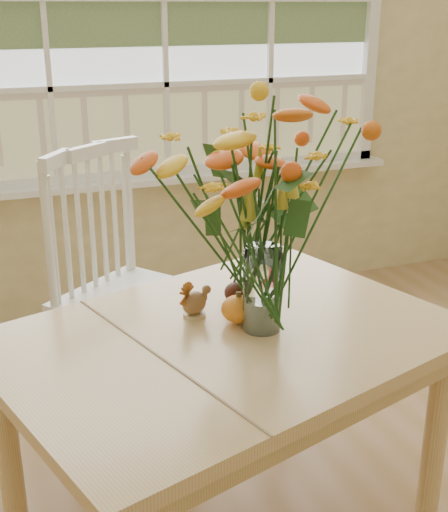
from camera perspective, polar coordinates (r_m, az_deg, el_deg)
name	(u,v)px	position (r m, az deg, el deg)	size (l,w,h in m)	color
wall_back	(163,41)	(3.43, -5.14, 17.45)	(4.00, 0.02, 2.70)	#C6B97E
window	(164,0)	(3.39, -5.05, 20.49)	(2.42, 0.12, 1.74)	silver
dining_table	(227,362)	(1.94, 0.21, -8.82)	(1.44, 1.20, 0.66)	tan
windsor_chair	(116,276)	(2.56, -8.99, -1.68)	(0.65, 0.64, 1.02)	white
flower_vase	(264,205)	(1.80, 3.35, 4.26)	(0.50, 0.50, 0.60)	white
pumpkin	(239,310)	(1.94, 1.22, -4.55)	(0.10, 0.10, 0.08)	orange
turkey_figurine	(194,303)	(1.98, -2.50, -3.94)	(0.10, 0.10, 0.10)	#CCB78C
dark_gourd	(236,294)	(2.07, 0.99, -3.15)	(0.13, 0.09, 0.06)	#38160F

